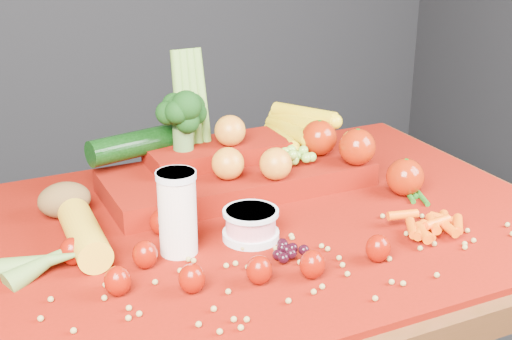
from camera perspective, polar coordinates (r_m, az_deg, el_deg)
name	(u,v)px	position (r m, az deg, el deg)	size (l,w,h in m)	color
table	(261,271)	(1.33, 0.37, -8.09)	(1.10, 0.80, 0.75)	#3E260E
red_cloth	(261,222)	(1.29, 0.39, -4.19)	(1.05, 0.75, 0.01)	#6E0A03
milk_glass	(177,210)	(1.15, -6.31, -3.19)	(0.07, 0.07, 0.14)	silver
yogurt_bowl	(251,223)	(1.20, -0.42, -4.30)	(0.10, 0.10, 0.05)	silver
strawberry_scatter	(205,256)	(1.11, -4.14, -6.90)	(0.48, 0.28, 0.05)	maroon
dark_grape_cluster	(287,250)	(1.15, 2.47, -6.45)	(0.06, 0.05, 0.03)	black
soybean_scatter	(317,266)	(1.13, 4.88, -7.69)	(0.84, 0.24, 0.01)	olive
corn_ear	(59,253)	(1.17, -15.46, -6.38)	(0.19, 0.23, 0.06)	gold
potato	(64,200)	(1.33, -15.09, -2.33)	(0.10, 0.07, 0.06)	brown
baby_carrot_pile	(430,220)	(1.28, 13.71, -3.91)	(0.17, 0.17, 0.03)	#E64F08
green_bean_pile	(411,188)	(1.44, 12.28, -1.42)	(0.14, 0.12, 0.01)	#195A14
produce_mound	(244,158)	(1.41, -0.96, 0.94)	(0.59, 0.36, 0.27)	#6E0A03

